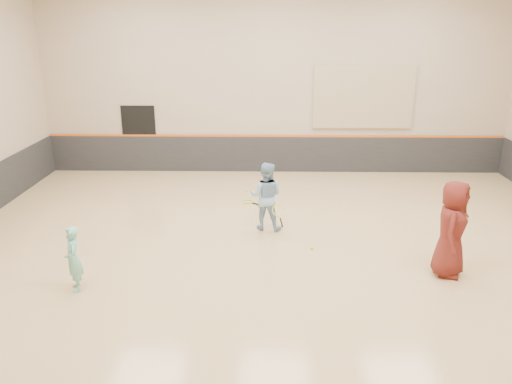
{
  "coord_description": "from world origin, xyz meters",
  "views": [
    {
      "loc": [
        -0.34,
        -10.16,
        4.73
      ],
      "look_at": [
        -0.53,
        0.4,
        1.15
      ],
      "focal_mm": 35.0,
      "sensor_mm": 36.0,
      "label": 1
    }
  ],
  "objects_px": {
    "girl": "(73,259)",
    "young_man": "(452,229)",
    "instructor": "(266,196)",
    "spare_racket": "(248,201)"
  },
  "relations": [
    {
      "from": "instructor",
      "to": "young_man",
      "type": "xyz_separation_m",
      "value": [
        3.59,
        -2.26,
        0.14
      ]
    },
    {
      "from": "instructor",
      "to": "young_man",
      "type": "relative_size",
      "value": 0.86
    },
    {
      "from": "girl",
      "to": "spare_racket",
      "type": "distance_m",
      "value": 5.76
    },
    {
      "from": "girl",
      "to": "instructor",
      "type": "xyz_separation_m",
      "value": [
        3.53,
        3.01,
        0.2
      ]
    },
    {
      "from": "girl",
      "to": "young_man",
      "type": "relative_size",
      "value": 0.65
    },
    {
      "from": "instructor",
      "to": "young_man",
      "type": "distance_m",
      "value": 4.24
    },
    {
      "from": "instructor",
      "to": "spare_racket",
      "type": "xyz_separation_m",
      "value": [
        -0.51,
        1.86,
        -0.8
      ]
    },
    {
      "from": "young_man",
      "to": "spare_racket",
      "type": "bearing_deg",
      "value": 68.7
    },
    {
      "from": "instructor",
      "to": "spare_racket",
      "type": "relative_size",
      "value": 2.37
    },
    {
      "from": "girl",
      "to": "young_man",
      "type": "xyz_separation_m",
      "value": [
        7.12,
        0.75,
        0.34
      ]
    }
  ]
}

